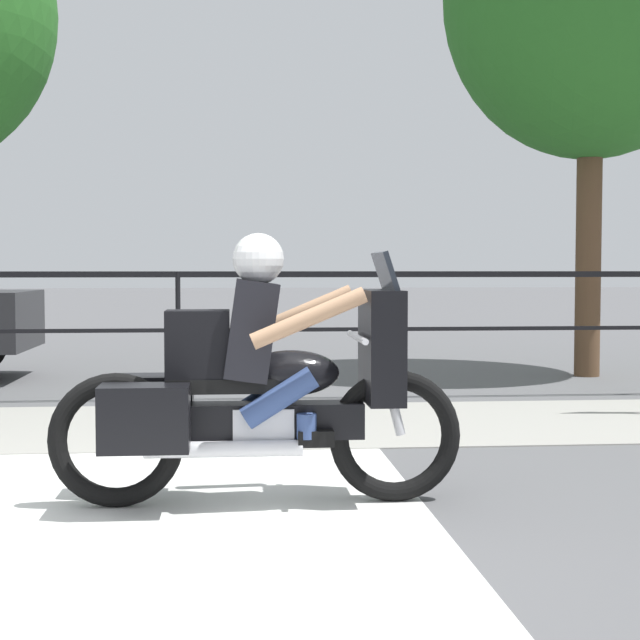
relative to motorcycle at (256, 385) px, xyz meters
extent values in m
plane|color=#565659|center=(-0.67, -0.58, -0.68)|extent=(120.00, 120.00, 0.00)
cube|color=#99968E|center=(-0.67, 2.82, -0.68)|extent=(44.00, 2.40, 0.01)
cube|color=silver|center=(-0.70, -0.78, -0.68)|extent=(3.31, 6.00, 0.01)
cube|color=black|center=(-0.67, 4.33, 0.59)|extent=(36.00, 0.04, 0.06)
cube|color=black|center=(-0.67, 4.33, 0.04)|extent=(36.00, 0.03, 0.04)
cylinder|color=black|center=(-0.67, 4.33, -0.03)|extent=(0.05, 0.05, 1.31)
torus|color=black|center=(0.80, 0.00, -0.30)|extent=(0.76, 0.11, 0.76)
torus|color=black|center=(-0.78, 0.00, -0.30)|extent=(0.76, 0.11, 0.76)
cube|color=black|center=(0.01, 0.00, -0.20)|extent=(1.20, 0.22, 0.20)
cube|color=silver|center=(0.04, 0.00, -0.25)|extent=(0.34, 0.26, 0.26)
ellipsoid|color=black|center=(0.20, 0.00, 0.06)|extent=(0.55, 0.30, 0.26)
cube|color=black|center=(-0.15, 0.00, 0.00)|extent=(0.69, 0.28, 0.08)
cube|color=black|center=(0.72, 0.00, 0.21)|extent=(0.20, 0.56, 0.64)
cube|color=#1E232B|center=(0.74, 0.00, 0.63)|extent=(0.10, 0.47, 0.24)
cylinder|color=silver|center=(0.58, 0.00, 0.26)|extent=(0.04, 0.70, 0.04)
cylinder|color=silver|center=(-0.18, -0.16, -0.33)|extent=(0.87, 0.09, 0.09)
cube|color=black|center=(-0.60, -0.24, -0.14)|extent=(0.48, 0.28, 0.36)
cube|color=black|center=(-0.60, 0.24, -0.14)|extent=(0.48, 0.28, 0.36)
cylinder|color=silver|center=(0.77, 0.00, -0.04)|extent=(0.18, 0.06, 0.52)
cube|color=black|center=(-0.02, 0.00, 0.31)|extent=(0.31, 0.36, 0.58)
sphere|color=tan|center=(0.02, 0.00, 0.69)|extent=(0.23, 0.23, 0.23)
sphere|color=silver|center=(0.02, 0.00, 0.71)|extent=(0.29, 0.29, 0.29)
cylinder|color=#33477A|center=(0.13, -0.15, -0.06)|extent=(0.44, 0.13, 0.34)
cylinder|color=#33477A|center=(0.28, -0.15, -0.21)|extent=(0.11, 0.11, 0.14)
cube|color=black|center=(0.33, -0.15, -0.28)|extent=(0.20, 0.10, 0.09)
cylinder|color=#33477A|center=(0.13, 0.15, -0.06)|extent=(0.44, 0.13, 0.34)
cylinder|color=#33477A|center=(0.28, 0.15, -0.21)|extent=(0.11, 0.11, 0.14)
cube|color=black|center=(0.33, 0.15, -0.28)|extent=(0.20, 0.10, 0.09)
cylinder|color=tan|center=(0.28, -0.30, 0.39)|extent=(0.64, 0.09, 0.34)
cylinder|color=tan|center=(0.28, 0.30, 0.39)|extent=(0.64, 0.09, 0.34)
cube|color=black|center=(-0.32, 0.00, 0.23)|extent=(0.35, 0.27, 0.39)
cylinder|color=brown|center=(4.24, 6.24, 0.90)|extent=(0.31, 0.31, 3.17)
camera|label=1|loc=(-0.13, -5.50, 0.66)|focal=55.00mm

